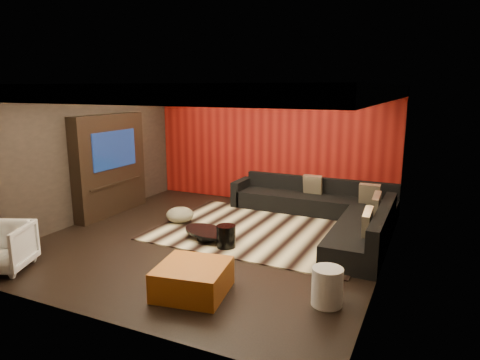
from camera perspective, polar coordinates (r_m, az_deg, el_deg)
The scene contains 26 objects.
floor at distance 7.98m, azimuth -3.81°, elevation -8.10°, with size 6.00×6.00×0.02m, color black.
ceiling at distance 7.48m, azimuth -4.12°, elevation 12.59°, with size 6.00×6.00×0.02m, color silver.
wall_back at distance 10.31m, azimuth 4.16°, elevation 4.63°, with size 6.00×0.02×2.80m, color black.
wall_left at distance 9.42m, azimuth -20.24°, elevation 3.18°, with size 0.02×6.00×2.80m, color black.
wall_right at distance 6.71m, azimuth 19.16°, elevation -0.14°, with size 0.02×6.00×2.80m, color black.
red_feature_wall at distance 10.27m, azimuth 4.08°, elevation 4.61°, with size 5.98×0.05×2.78m, color #6B0C0A.
soffit_back at distance 9.93m, azimuth 3.62°, elevation 11.82°, with size 6.00×0.60×0.22m, color silver.
soffit_front at distance 5.29m, azimuth -18.70°, elevation 10.84°, with size 6.00×0.60×0.22m, color silver.
soffit_left at distance 9.10m, azimuth -19.44°, elevation 11.12°, with size 0.60×4.80×0.22m, color silver.
soffit_right at distance 6.61m, azimuth 17.23°, elevation 11.09°, with size 0.60×4.80×0.22m, color silver.
cove_back at distance 9.62m, azimuth 2.86°, elevation 11.27°, with size 4.80×0.08×0.04m, color #FFD899.
cove_front at distance 5.54m, azimuth -16.19°, elevation 10.10°, with size 4.80×0.08×0.04m, color #FFD899.
cove_left at distance 8.87m, azimuth -17.79°, elevation 10.64°, with size 0.08×4.80×0.04m, color #FFD899.
cove_right at distance 6.67m, azimuth 14.25°, elevation 10.49°, with size 0.08×4.80×0.04m, color #FFD899.
tv_surround at distance 9.79m, azimuth -16.97°, elevation 1.94°, with size 0.30×2.00×2.20m, color black.
tv_screen at distance 9.63m, azimuth -16.39°, elevation 3.92°, with size 0.04×1.30×0.80m, color black.
tv_shelf at distance 9.76m, azimuth -16.13°, elevation -0.43°, with size 0.04×1.60×0.04m, color black.
rug at distance 8.44m, azimuth 2.95°, elevation -6.79°, with size 4.00×3.00×0.02m, color beige.
coffee_table at distance 7.94m, azimuth -4.39°, elevation -7.30°, with size 1.05×1.05×0.18m, color black.
drum_stool at distance 7.53m, azimuth -1.88°, elevation -7.51°, with size 0.33×0.33×0.39m, color black.
striped_pouf at distance 8.98m, azimuth -8.02°, elevation -4.61°, with size 0.57×0.57×0.31m, color beige.
white_side_table at distance 5.78m, azimuth 11.55°, elevation -13.75°, with size 0.40×0.40×0.50m, color silver.
orange_ottoman at distance 6.02m, azimuth -6.32°, elevation -12.99°, with size 0.92×0.92×0.41m, color #8F4612.
armchair at distance 7.56m, azimuth -29.21°, elevation -7.86°, with size 0.78×0.80×0.73m, color white.
sectional_sofa at distance 8.98m, azimuth 11.82°, elevation -4.18°, with size 3.65×3.50×0.75m.
throw_pillows at distance 8.62m, azimuth 15.00°, elevation -2.56°, with size 1.83×2.70×0.50m.
Camera 1 is at (3.63, -6.55, 2.76)m, focal length 32.00 mm.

